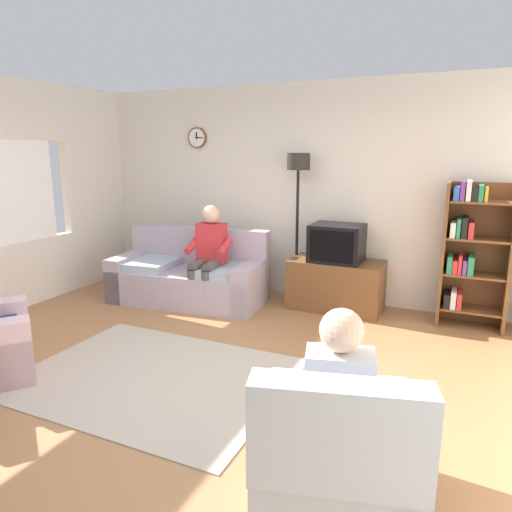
{
  "coord_description": "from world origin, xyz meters",
  "views": [
    {
      "loc": [
        2.03,
        -3.02,
        1.86
      ],
      "look_at": [
        0.15,
        1.07,
        0.85
      ],
      "focal_mm": 32.53,
      "sensor_mm": 36.0,
      "label": 1
    }
  ],
  "objects_px": {
    "person_on_couch": "(208,251)",
    "couch": "(190,277)",
    "tv": "(337,243)",
    "armchair_near_bookshelf": "(336,460)",
    "bookshelf": "(471,251)",
    "floor_lamp": "(298,186)",
    "tv_stand": "(336,285)",
    "person_in_right_armchair": "(338,397)"
  },
  "relations": [
    {
      "from": "floor_lamp",
      "to": "bookshelf",
      "type": "bearing_deg",
      "value": -0.85
    },
    {
      "from": "tv_stand",
      "to": "person_on_couch",
      "type": "xyz_separation_m",
      "value": [
        -1.42,
        -0.58,
        0.4
      ]
    },
    {
      "from": "person_on_couch",
      "to": "person_in_right_armchair",
      "type": "relative_size",
      "value": 1.11
    },
    {
      "from": "tv",
      "to": "bookshelf",
      "type": "bearing_deg",
      "value": 3.75
    },
    {
      "from": "couch",
      "to": "tv",
      "type": "xyz_separation_m",
      "value": [
        1.77,
        0.44,
        0.5
      ]
    },
    {
      "from": "tv_stand",
      "to": "armchair_near_bookshelf",
      "type": "bearing_deg",
      "value": -74.86
    },
    {
      "from": "couch",
      "to": "tv",
      "type": "distance_m",
      "value": 1.89
    },
    {
      "from": "floor_lamp",
      "to": "person_in_right_armchair",
      "type": "distance_m",
      "value": 3.57
    },
    {
      "from": "person_on_couch",
      "to": "couch",
      "type": "bearing_deg",
      "value": 162.5
    },
    {
      "from": "couch",
      "to": "armchair_near_bookshelf",
      "type": "relative_size",
      "value": 1.87
    },
    {
      "from": "tv",
      "to": "floor_lamp",
      "type": "height_order",
      "value": "floor_lamp"
    },
    {
      "from": "tv_stand",
      "to": "floor_lamp",
      "type": "bearing_deg",
      "value": 169.64
    },
    {
      "from": "tv",
      "to": "person_in_right_armchair",
      "type": "height_order",
      "value": "person_in_right_armchair"
    },
    {
      "from": "couch",
      "to": "tv",
      "type": "height_order",
      "value": "tv"
    },
    {
      "from": "person_on_couch",
      "to": "person_in_right_armchair",
      "type": "height_order",
      "value": "person_on_couch"
    },
    {
      "from": "tv",
      "to": "armchair_near_bookshelf",
      "type": "relative_size",
      "value": 0.57
    },
    {
      "from": "floor_lamp",
      "to": "person_on_couch",
      "type": "relative_size",
      "value": 1.49
    },
    {
      "from": "tv",
      "to": "floor_lamp",
      "type": "relative_size",
      "value": 0.32
    },
    {
      "from": "armchair_near_bookshelf",
      "to": "couch",
      "type": "bearing_deg",
      "value": 134.18
    },
    {
      "from": "tv_stand",
      "to": "person_in_right_armchair",
      "type": "xyz_separation_m",
      "value": [
        0.83,
        -3.09,
        0.31
      ]
    },
    {
      "from": "armchair_near_bookshelf",
      "to": "person_in_right_armchair",
      "type": "distance_m",
      "value": 0.33
    },
    {
      "from": "tv_stand",
      "to": "person_on_couch",
      "type": "distance_m",
      "value": 1.59
    },
    {
      "from": "tv_stand",
      "to": "armchair_near_bookshelf",
      "type": "xyz_separation_m",
      "value": [
        0.86,
        -3.17,
        -0.01
      ]
    },
    {
      "from": "armchair_near_bookshelf",
      "to": "person_in_right_armchair",
      "type": "bearing_deg",
      "value": 105.15
    },
    {
      "from": "armchair_near_bookshelf",
      "to": "bookshelf",
      "type": "bearing_deg",
      "value": 79.89
    },
    {
      "from": "tv_stand",
      "to": "tv",
      "type": "bearing_deg",
      "value": -90.0
    },
    {
      "from": "couch",
      "to": "tv",
      "type": "bearing_deg",
      "value": 14.04
    },
    {
      "from": "tv",
      "to": "armchair_near_bookshelf",
      "type": "height_order",
      "value": "tv"
    },
    {
      "from": "tv_stand",
      "to": "tv",
      "type": "relative_size",
      "value": 1.83
    },
    {
      "from": "bookshelf",
      "to": "floor_lamp",
      "type": "relative_size",
      "value": 0.85
    },
    {
      "from": "person_on_couch",
      "to": "armchair_near_bookshelf",
      "type": "bearing_deg",
      "value": -48.69
    },
    {
      "from": "couch",
      "to": "tv_stand",
      "type": "relative_size",
      "value": 1.8
    },
    {
      "from": "person_in_right_armchair",
      "to": "person_on_couch",
      "type": "bearing_deg",
      "value": 131.98
    },
    {
      "from": "tv_stand",
      "to": "couch",
      "type": "bearing_deg",
      "value": -165.23
    },
    {
      "from": "tv",
      "to": "bookshelf",
      "type": "relative_size",
      "value": 0.38
    },
    {
      "from": "couch",
      "to": "person_in_right_armchair",
      "type": "relative_size",
      "value": 1.77
    },
    {
      "from": "couch",
      "to": "bookshelf",
      "type": "relative_size",
      "value": 1.26
    },
    {
      "from": "floor_lamp",
      "to": "armchair_near_bookshelf",
      "type": "bearing_deg",
      "value": -66.83
    },
    {
      "from": "armchair_near_bookshelf",
      "to": "person_in_right_armchair",
      "type": "height_order",
      "value": "person_in_right_armchair"
    },
    {
      "from": "floor_lamp",
      "to": "person_on_couch",
      "type": "bearing_deg",
      "value": -142.52
    },
    {
      "from": "couch",
      "to": "armchair_near_bookshelf",
      "type": "bearing_deg",
      "value": -45.82
    },
    {
      "from": "tv",
      "to": "tv_stand",
      "type": "bearing_deg",
      "value": 90.0
    }
  ]
}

